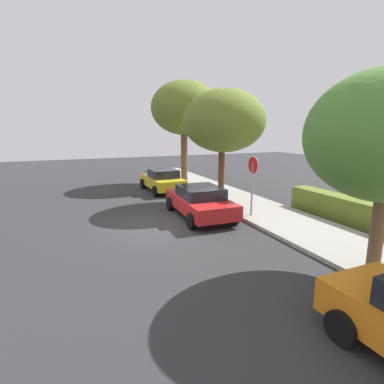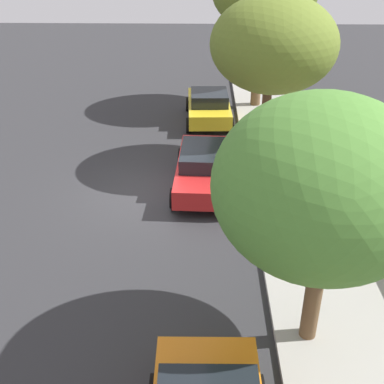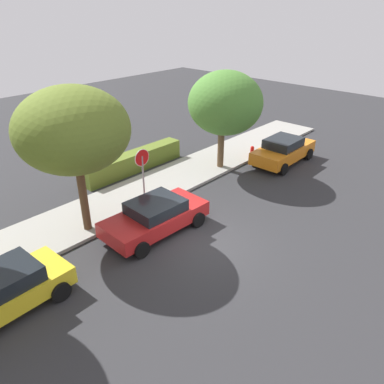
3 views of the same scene
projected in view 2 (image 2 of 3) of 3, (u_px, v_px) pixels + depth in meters
name	position (u px, v px, depth m)	size (l,w,h in m)	color
ground_plane	(144.00, 194.00, 15.56)	(60.00, 60.00, 0.00)	#2D2D30
sidewalk_curb	(299.00, 194.00, 15.42)	(32.00, 3.09, 0.14)	#9E9B93
stop_sign	(274.00, 149.00, 14.12)	(0.76, 0.08, 2.72)	gray
parked_car_red	(207.00, 167.00, 15.69)	(4.39, 2.24, 1.37)	red
parked_car_yellow	(209.00, 106.00, 20.87)	(4.00, 2.09, 1.40)	yellow
street_tree_near_corner	(321.00, 187.00, 8.33)	(3.84, 3.84, 5.30)	brown
street_tree_far	(274.00, 45.00, 15.52)	(4.15, 4.15, 5.81)	#513823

